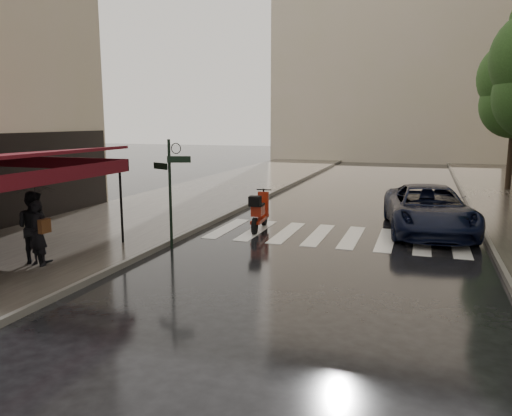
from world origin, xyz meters
The scene contains 11 objects.
ground centered at (0.00, 0.00, 0.00)m, with size 120.00×120.00×0.00m, color black.
sidewalk_near centered at (-4.50, 12.00, 0.06)m, with size 6.00×60.00×0.12m, color #38332D.
curb_near centered at (-1.45, 12.00, 0.07)m, with size 0.12×60.00×0.16m, color #595651.
curb_far centered at (7.45, 12.00, 0.07)m, with size 0.12×60.00×0.16m, color #595651.
crosswalk centered at (2.98, 6.00, 0.01)m, with size 7.85×3.20×0.01m.
signpost centered at (-1.19, 3.00, 1.83)m, with size 1.17×0.29×3.10m.
backdrop_building centered at (3.00, 38.00, 10.00)m, with size 22.00×6.00×20.00m, color #BCB190.
pedestrian_with_umbrella centered at (-3.26, 0.09, 1.73)m, with size 1.01×1.03×2.42m.
pedestrian_terrace centered at (-3.51, 0.26, 1.02)m, with size 0.87×0.68×1.79m, color black.
scooter centered at (0.42, 6.09, 0.60)m, with size 0.57×1.96×1.29m.
parked_car centered at (5.75, 7.54, 0.76)m, with size 2.53×5.48×1.52m, color black.
Camera 1 is at (5.50, -9.37, 3.60)m, focal length 35.00 mm.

